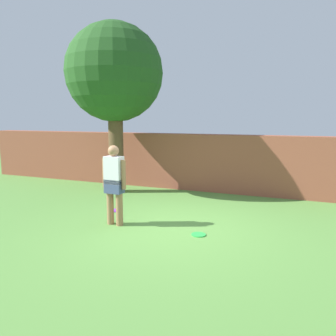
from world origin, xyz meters
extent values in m
plane|color=#568C3D|center=(0.00, 0.00, 0.00)|extent=(40.00, 40.00, 0.00)
cube|color=brown|center=(-1.50, 3.60, 0.84)|extent=(13.82, 0.50, 1.67)
cylinder|color=brown|center=(-2.72, 2.42, 1.33)|extent=(0.42, 0.42, 2.65)
sphere|color=#23511E|center=(-2.72, 2.42, 3.41)|extent=(2.74, 2.74, 2.74)
cylinder|color=#9E704C|center=(-1.05, -0.27, 0.42)|extent=(0.14, 0.14, 0.85)
cylinder|color=#9E704C|center=(-1.27, -0.25, 0.42)|extent=(0.14, 0.14, 0.85)
cube|color=#3F4C72|center=(-1.16, -0.26, 0.80)|extent=(0.37, 0.24, 0.28)
cube|color=silver|center=(-1.16, -0.26, 1.12)|extent=(0.37, 0.24, 0.55)
sphere|color=#9E704C|center=(-1.16, -0.26, 1.51)|extent=(0.22, 0.22, 0.22)
cylinder|color=#9E704C|center=(-0.93, -0.27, 1.05)|extent=(0.09, 0.09, 0.58)
cylinder|color=#9E704C|center=(-1.38, -0.25, 1.05)|extent=(0.09, 0.09, 0.58)
cylinder|color=green|center=(0.60, -0.21, 0.01)|extent=(0.27, 0.27, 0.02)
cylinder|color=purple|center=(-1.70, 0.60, 0.01)|extent=(0.27, 0.27, 0.02)
camera|label=1|loc=(2.33, -5.90, 2.16)|focal=35.59mm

